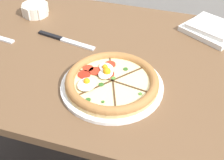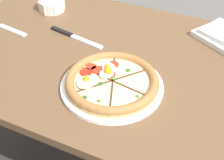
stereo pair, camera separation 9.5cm
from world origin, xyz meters
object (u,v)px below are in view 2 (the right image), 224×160
Objects in this scene: dining_table at (135,85)px; knife_spare at (2,26)px; pizza at (112,82)px; ramekin_bowl at (52,5)px; knife_main at (75,37)px.

knife_spare is (-0.58, -0.00, 0.10)m from dining_table.
pizza is 1.29× the size of knife_spare.
ramekin_bowl is (-0.47, 0.20, 0.12)m from dining_table.
ramekin_bowl is 0.46× the size of knife_spare.
dining_table is at bearing 8.16° from knife_spare.
dining_table is at bearing -0.02° from knife_main.
ramekin_bowl is at bearing 153.60° from knife_main.
ramekin_bowl reaches higher than knife_main.
ramekin_bowl is at bearing 142.06° from pizza.
knife_spare is (-0.55, 0.14, -0.02)m from pizza.
pizza is 0.57m from knife_spare.
pizza is at bearing -99.91° from dining_table.
pizza is 1.30× the size of knife_main.
dining_table is at bearing -22.94° from ramekin_bowl.
ramekin_bowl reaches higher than knife_spare.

